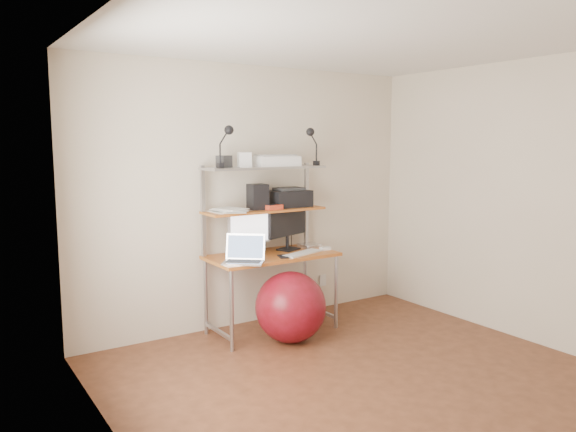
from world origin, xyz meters
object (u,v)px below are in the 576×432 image
at_px(printer, 289,198).
at_px(exercise_ball, 291,307).
at_px(monitor_black, 287,222).
at_px(monitor_silver, 249,230).
at_px(laptop, 245,256).

bearing_deg(printer, exercise_ball, -120.46).
bearing_deg(monitor_black, exercise_ball, -139.03).
relative_size(monitor_silver, printer, 1.11).
relative_size(monitor_silver, exercise_ball, 0.69).
bearing_deg(exercise_ball, laptop, 154.99).
xyz_separation_m(monitor_silver, monitor_black, (0.43, 0.01, 0.04)).
relative_size(monitor_black, printer, 1.38).
bearing_deg(monitor_silver, monitor_black, 16.40).
height_order(monitor_silver, printer, printer).
relative_size(monitor_black, exercise_ball, 0.86).
distance_m(monitor_black, laptop, 0.71).
height_order(monitor_silver, monitor_black, monitor_black).
distance_m(laptop, printer, 0.87).
distance_m(monitor_black, printer, 0.23).
bearing_deg(laptop, exercise_ball, 14.37).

